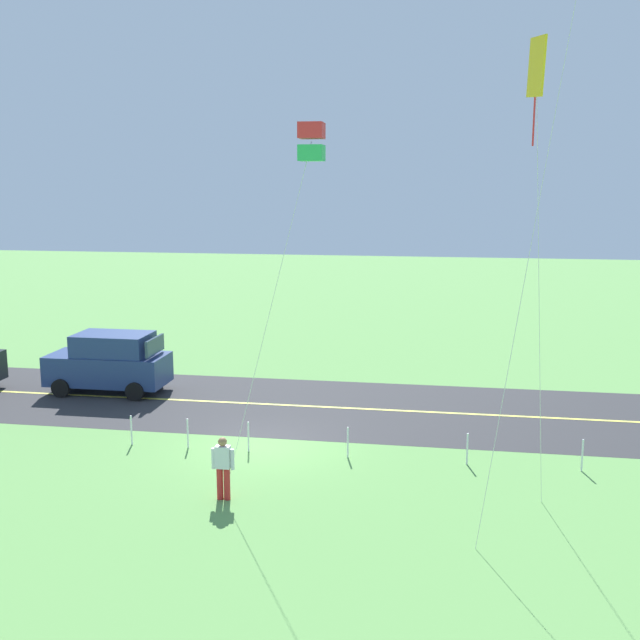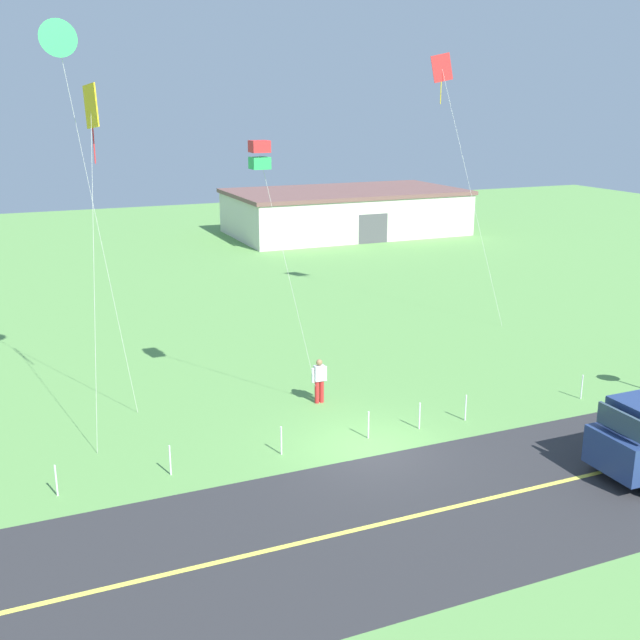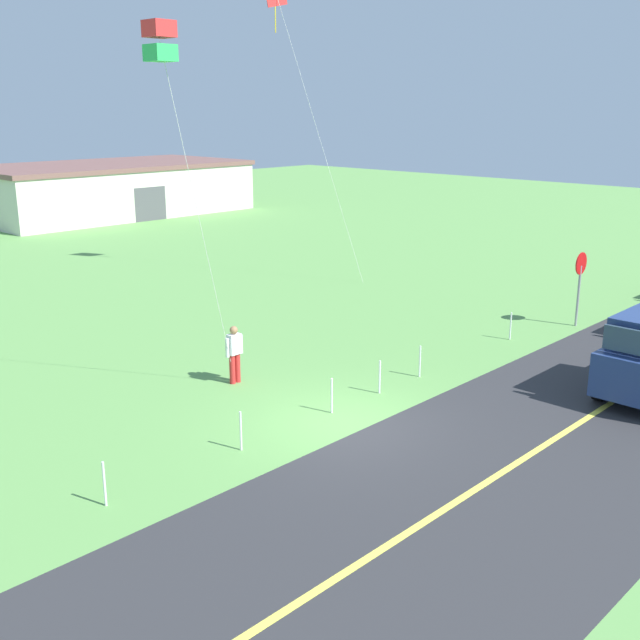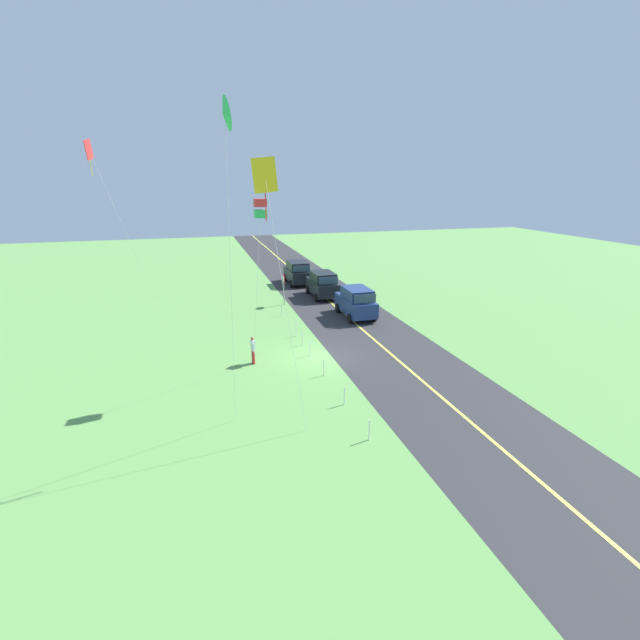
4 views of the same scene
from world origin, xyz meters
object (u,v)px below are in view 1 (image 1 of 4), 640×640
(car_suv_foreground, at_px, (110,362))
(person_adult_near, at_px, (223,466))
(kite_red_low, at_px, (311,143))
(kite_pink_drift, at_px, (537,77))

(car_suv_foreground, height_order, person_adult_near, car_suv_foreground)
(person_adult_near, bearing_deg, car_suv_foreground, -28.09)
(car_suv_foreground, xyz_separation_m, person_adult_near, (-6.96, 8.68, -0.29))
(car_suv_foreground, xyz_separation_m, kite_red_low, (-9.11, 8.29, 7.46))
(kite_pink_drift, bearing_deg, kite_red_low, -5.92)
(person_adult_near, xyz_separation_m, kite_pink_drift, (-6.99, 0.11, 9.01))
(car_suv_foreground, bearing_deg, person_adult_near, 128.72)
(car_suv_foreground, bearing_deg, kite_red_low, 137.70)
(person_adult_near, distance_m, kite_pink_drift, 11.41)
(person_adult_near, height_order, kite_red_low, kite_red_low)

